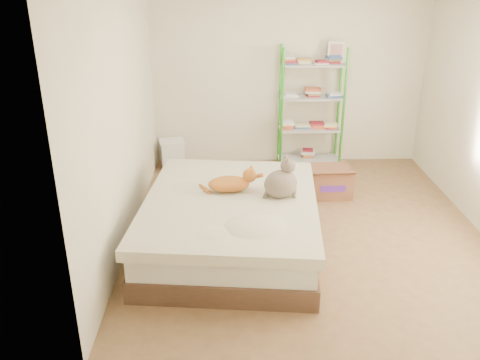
{
  "coord_description": "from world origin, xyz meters",
  "views": [
    {
      "loc": [
        -0.83,
        -4.97,
        2.72
      ],
      "look_at": [
        -0.73,
        -0.1,
        0.62
      ],
      "focal_mm": 38.0,
      "sensor_mm": 36.0,
      "label": 1
    }
  ],
  "objects_px": {
    "cardboard_box": "(329,181)",
    "white_bin": "(173,154)",
    "orange_cat": "(229,182)",
    "shelf_unit": "(312,105)",
    "grey_cat": "(281,178)",
    "bed": "(231,223)"
  },
  "relations": [
    {
      "from": "shelf_unit",
      "to": "cardboard_box",
      "type": "xyz_separation_m",
      "value": [
        0.11,
        -1.03,
        -0.71
      ]
    },
    {
      "from": "grey_cat",
      "to": "cardboard_box",
      "type": "height_order",
      "value": "grey_cat"
    },
    {
      "from": "orange_cat",
      "to": "shelf_unit",
      "type": "xyz_separation_m",
      "value": [
        1.15,
        2.08,
        0.25
      ]
    },
    {
      "from": "grey_cat",
      "to": "cardboard_box",
      "type": "xyz_separation_m",
      "value": [
        0.74,
        1.21,
        -0.57
      ]
    },
    {
      "from": "shelf_unit",
      "to": "white_bin",
      "type": "distance_m",
      "value": 2.08
    },
    {
      "from": "orange_cat",
      "to": "cardboard_box",
      "type": "relative_size",
      "value": 0.95
    },
    {
      "from": "bed",
      "to": "cardboard_box",
      "type": "distance_m",
      "value": 1.76
    },
    {
      "from": "cardboard_box",
      "to": "white_bin",
      "type": "relative_size",
      "value": 1.33
    },
    {
      "from": "bed",
      "to": "grey_cat",
      "type": "xyz_separation_m",
      "value": [
        0.5,
        0.04,
        0.48
      ]
    },
    {
      "from": "grey_cat",
      "to": "white_bin",
      "type": "bearing_deg",
      "value": 16.35
    },
    {
      "from": "bed",
      "to": "shelf_unit",
      "type": "height_order",
      "value": "shelf_unit"
    },
    {
      "from": "orange_cat",
      "to": "shelf_unit",
      "type": "distance_m",
      "value": 2.39
    },
    {
      "from": "orange_cat",
      "to": "cardboard_box",
      "type": "distance_m",
      "value": 1.71
    },
    {
      "from": "grey_cat",
      "to": "shelf_unit",
      "type": "height_order",
      "value": "shelf_unit"
    },
    {
      "from": "shelf_unit",
      "to": "cardboard_box",
      "type": "distance_m",
      "value": 1.26
    },
    {
      "from": "bed",
      "to": "orange_cat",
      "type": "xyz_separation_m",
      "value": [
        -0.02,
        0.19,
        0.37
      ]
    },
    {
      "from": "bed",
      "to": "orange_cat",
      "type": "height_order",
      "value": "orange_cat"
    },
    {
      "from": "bed",
      "to": "white_bin",
      "type": "relative_size",
      "value": 5.69
    },
    {
      "from": "white_bin",
      "to": "grey_cat",
      "type": "bearing_deg",
      "value": -59.07
    },
    {
      "from": "bed",
      "to": "orange_cat",
      "type": "relative_size",
      "value": 4.53
    },
    {
      "from": "grey_cat",
      "to": "shelf_unit",
      "type": "relative_size",
      "value": 0.24
    },
    {
      "from": "orange_cat",
      "to": "grey_cat",
      "type": "relative_size",
      "value": 1.22
    }
  ]
}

